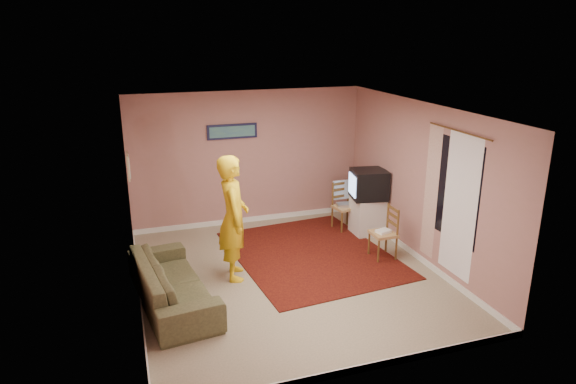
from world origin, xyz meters
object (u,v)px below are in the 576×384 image
object	(u,v)px
crt_tv	(369,184)
sofa	(172,282)
person	(233,218)
chair_b	(384,227)
tv_cabinet	(367,216)
chair_a	(345,201)

from	to	relation	value
crt_tv	sofa	xyz separation A→B (m)	(-3.74, -1.48, -0.65)
sofa	person	distance (m)	1.31
crt_tv	person	distance (m)	2.90
crt_tv	chair_b	distance (m)	1.17
chair_b	sofa	bearing A→B (deg)	-82.83
tv_cabinet	chair_b	xyz separation A→B (m)	(-0.24, -1.06, 0.19)
person	tv_cabinet	bearing A→B (deg)	-62.67
tv_cabinet	chair_a	size ratio (longest dim) A/B	1.41
crt_tv	chair_a	distance (m)	0.61
person	crt_tv	bearing A→B (deg)	-62.61
crt_tv	person	size ratio (longest dim) A/B	0.37
crt_tv	chair_b	bearing A→B (deg)	-92.91
tv_cabinet	crt_tv	bearing A→B (deg)	170.24
chair_a	person	world-z (taller)	person
crt_tv	tv_cabinet	bearing A→B (deg)	0.00
tv_cabinet	chair_a	bearing A→B (deg)	132.20
crt_tv	chair_b	xyz separation A→B (m)	(-0.24, -1.06, -0.42)
chair_b	person	bearing A→B (deg)	-92.23
tv_cabinet	person	size ratio (longest dim) A/B	0.36
sofa	person	xyz separation A→B (m)	(1.01, 0.53, 0.65)
chair_a	sofa	size ratio (longest dim) A/B	0.23
chair_a	sofa	world-z (taller)	chair_a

